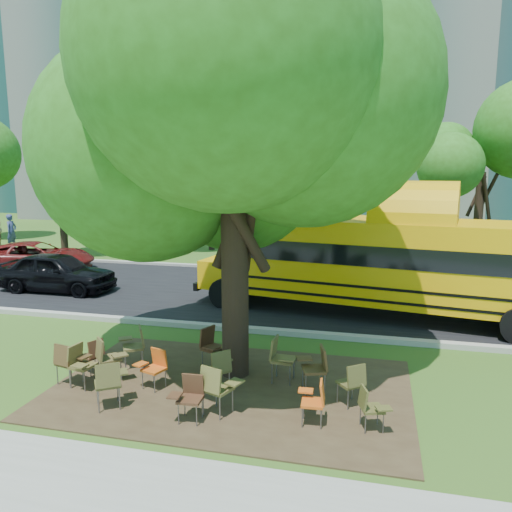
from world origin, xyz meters
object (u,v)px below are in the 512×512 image
(chair_4, at_px, (217,385))
(chair_13, at_px, (353,380))
(chair_6, at_px, (315,398))
(chair_10, at_px, (211,344))
(chair_9, at_px, (136,342))
(chair_12, at_px, (280,355))
(chair_11, at_px, (220,366))
(chair_5, at_px, (190,393))
(chair_0, at_px, (68,360))
(chair_3, at_px, (154,365))
(chair_7, at_px, (370,405))
(pedestrian_a, at_px, (12,231))
(chair_1, at_px, (107,355))
(school_bus, at_px, (408,263))
(chair_8, at_px, (94,352))
(chair_14, at_px, (316,364))
(chair_15, at_px, (80,362))
(main_tree, at_px, (234,118))
(chair_2, at_px, (109,380))
(black_car, at_px, (57,272))
(bg_car_red, at_px, (36,257))

(chair_4, xyz_separation_m, chair_13, (2.31, 0.94, -0.06))
(chair_6, bearing_deg, chair_10, 49.10)
(chair_9, bearing_deg, chair_12, -121.75)
(chair_11, bearing_deg, chair_4, -120.99)
(chair_9, height_order, chair_11, chair_9)
(chair_5, distance_m, chair_12, 2.28)
(chair_0, bearing_deg, chair_3, 23.19)
(chair_5, height_order, chair_7, chair_5)
(pedestrian_a, bearing_deg, chair_1, -137.93)
(school_bus, xyz_separation_m, chair_8, (-6.65, -5.82, -1.18))
(chair_7, distance_m, chair_12, 2.39)
(chair_14, distance_m, chair_15, 4.69)
(chair_7, bearing_deg, chair_14, -158.81)
(main_tree, bearing_deg, chair_4, -84.25)
(chair_10, xyz_separation_m, chair_11, (0.53, -1.07, -0.03))
(main_tree, relative_size, chair_2, 9.60)
(chair_8, bearing_deg, chair_7, -74.89)
(chair_13, xyz_separation_m, pedestrian_a, (-19.19, 14.45, 0.42))
(chair_1, bearing_deg, school_bus, 89.56)
(school_bus, bearing_deg, chair_11, -112.39)
(chair_9, bearing_deg, chair_7, -138.43)
(school_bus, distance_m, chair_8, 8.91)
(chair_5, distance_m, chair_14, 2.59)
(chair_13, distance_m, black_car, 12.49)
(chair_11, distance_m, chair_15, 2.81)
(chair_3, height_order, chair_13, chair_13)
(bg_car_red, bearing_deg, chair_0, -160.45)
(school_bus, xyz_separation_m, chair_7, (-0.91, -6.86, -1.19))
(chair_11, bearing_deg, chair_12, -10.90)
(chair_7, height_order, black_car, black_car)
(chair_14, bearing_deg, chair_0, 83.33)
(main_tree, distance_m, chair_10, 4.76)
(chair_0, distance_m, chair_11, 3.08)
(chair_12, bearing_deg, chair_1, -74.13)
(school_bus, bearing_deg, main_tree, -116.17)
(main_tree, height_order, black_car, main_tree)
(chair_1, distance_m, chair_11, 2.41)
(chair_1, bearing_deg, chair_13, 45.72)
(chair_3, bearing_deg, chair_7, -171.27)
(chair_11, bearing_deg, chair_14, -31.65)
(chair_13, bearing_deg, chair_6, -164.29)
(chair_11, height_order, bg_car_red, bg_car_red)
(chair_7, bearing_deg, pedestrian_a, -146.10)
(chair_4, bearing_deg, chair_14, 61.39)
(chair_0, relative_size, chair_15, 1.00)
(chair_7, bearing_deg, chair_10, -136.85)
(chair_4, distance_m, chair_13, 2.50)
(chair_10, bearing_deg, chair_13, 94.47)
(chair_6, relative_size, bg_car_red, 0.17)
(chair_0, relative_size, pedestrian_a, 0.47)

